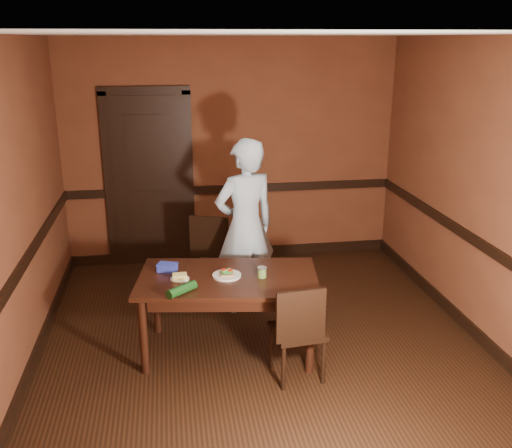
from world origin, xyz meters
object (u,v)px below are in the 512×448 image
object	(u,v)px
dining_table	(228,314)
sauce_jar	(262,272)
chair_far	(217,263)
food_tub	(167,267)
sandwich_plate	(227,274)
cheese_saucer	(180,277)
chair_near	(297,329)
person	(245,227)

from	to	relation	value
dining_table	sauce_jar	xyz separation A→B (m)	(0.29, -0.06, 0.41)
chair_far	food_tub	bearing A→B (deg)	-103.68
sandwich_plate	cheese_saucer	size ratio (longest dim) A/B	1.55
sandwich_plate	cheese_saucer	world-z (taller)	sandwich_plate
chair_near	person	size ratio (longest dim) A/B	0.48
chair_far	food_tub	size ratio (longest dim) A/B	4.56
chair_near	sandwich_plate	distance (m)	0.77
chair_near	food_tub	distance (m)	1.27
sauce_jar	cheese_saucer	bearing A→B (deg)	175.00
chair_near	sauce_jar	distance (m)	0.58
chair_far	sauce_jar	bearing A→B (deg)	-55.59
person	food_tub	distance (m)	1.01
dining_table	cheese_saucer	distance (m)	0.56
dining_table	chair_near	size ratio (longest dim) A/B	1.80
chair_far	sandwich_plate	world-z (taller)	chair_far
dining_table	sauce_jar	bearing A→B (deg)	-4.05
sauce_jar	chair_near	bearing A→B (deg)	-62.07
chair_near	chair_far	bearing A→B (deg)	-76.55
chair_far	sauce_jar	size ratio (longest dim) A/B	9.82
cheese_saucer	sandwich_plate	bearing A→B (deg)	0.72
chair_far	food_tub	xyz separation A→B (m)	(-0.50, -0.79, 0.30)
dining_table	sauce_jar	world-z (taller)	sauce_jar
dining_table	food_tub	bearing A→B (deg)	167.39
food_tub	chair_near	bearing A→B (deg)	-13.12
chair_far	dining_table	bearing A→B (deg)	-70.82
person	sauce_jar	world-z (taller)	person
chair_near	sauce_jar	bearing A→B (deg)	-68.01
sandwich_plate	sauce_jar	xyz separation A→B (m)	(0.30, -0.07, 0.03)
chair_far	person	world-z (taller)	person
dining_table	chair_far	size ratio (longest dim) A/B	1.70
chair_far	person	size ratio (longest dim) A/B	0.51
chair_near	dining_table	bearing A→B (deg)	-49.32
food_tub	sandwich_plate	bearing A→B (deg)	-0.52
chair_near	person	distance (m)	1.41
chair_far	sandwich_plate	bearing A→B (deg)	-71.32
person	sauce_jar	xyz separation A→B (m)	(0.02, -0.89, -0.12)
dining_table	sandwich_plate	bearing A→B (deg)	168.99
chair_far	cheese_saucer	size ratio (longest dim) A/B	5.65
dining_table	chair_far	distance (m)	0.99
dining_table	sandwich_plate	distance (m)	0.38
person	cheese_saucer	world-z (taller)	person
dining_table	food_tub	world-z (taller)	food_tub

